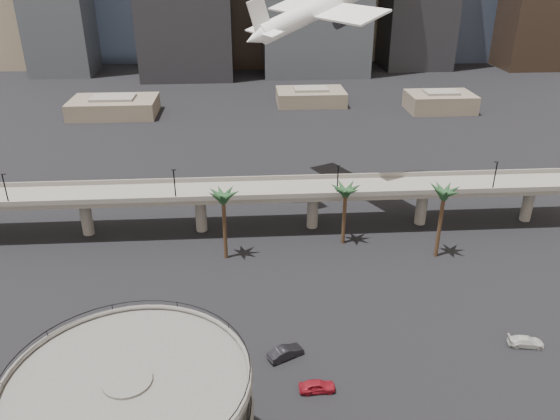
{
  "coord_description": "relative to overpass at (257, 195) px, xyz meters",
  "views": [
    {
      "loc": [
        -2.08,
        -41.56,
        50.56
      ],
      "look_at": [
        2.68,
        28.0,
        16.95
      ],
      "focal_mm": 35.0,
      "sensor_mm": 36.0,
      "label": 1
    }
  ],
  "objects": [
    {
      "name": "car_c",
      "position": [
        36.55,
        -38.16,
        -6.63
      ],
      "size": [
        5.14,
        2.69,
        1.42
      ],
      "primitive_type": "imported",
      "rotation": [
        0.0,
        0.0,
        1.42
      ],
      "color": "silver",
      "rests_on": "ground"
    },
    {
      "name": "overpass",
      "position": [
        0.0,
        0.0,
        0.0
      ],
      "size": [
        130.0,
        9.3,
        14.7
      ],
      "color": "slate",
      "rests_on": "ground"
    },
    {
      "name": "palm_trees",
      "position": [
        14.02,
        -10.35,
        4.09
      ],
      "size": [
        42.4,
        10.4,
        14.0
      ],
      "color": "#442D1D",
      "rests_on": "ground"
    },
    {
      "name": "low_buildings",
      "position": [
        6.89,
        87.3,
        -4.48
      ],
      "size": [
        135.0,
        27.5,
        6.8
      ],
      "color": "brown",
      "rests_on": "ground"
    },
    {
      "name": "airborne_jet",
      "position": [
        14.6,
        15.19,
        33.08
      ],
      "size": [
        34.45,
        32.09,
        15.03
      ],
      "rotation": [
        0.0,
        -0.31,
        0.46
      ],
      "color": "white",
      "rests_on": "ground"
    },
    {
      "name": "car_b",
      "position": [
        2.67,
        -38.29,
        -6.5
      ],
      "size": [
        5.32,
        3.89,
        1.67
      ],
      "primitive_type": "imported",
      "rotation": [
        0.0,
        0.0,
        2.04
      ],
      "color": "black",
      "rests_on": "ground"
    },
    {
      "name": "car_a",
      "position": [
        6.16,
        -44.84,
        -6.55
      ],
      "size": [
        4.67,
        2.0,
        1.57
      ],
      "primitive_type": "imported",
      "rotation": [
        0.0,
        0.0,
        1.6
      ],
      "color": "maroon",
      "rests_on": "ground"
    }
  ]
}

